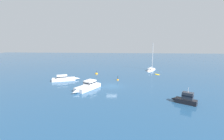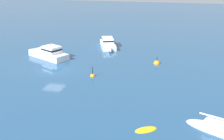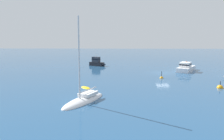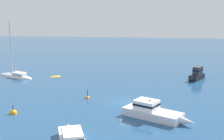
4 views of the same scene
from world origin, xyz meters
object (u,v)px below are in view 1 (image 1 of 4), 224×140
Objects in this scene: powerboat at (186,99)px; tender at (157,74)px; launch at (64,78)px; ketch at (151,70)px; cabin_cruiser at (88,86)px; channel_buoy at (118,80)px; mooring_buoy at (96,74)px.

powerboat reaches higher than tender.
launch is 0.75× the size of ketch.
cabin_cruiser is 0.80× the size of ketch.
launch is 30.74m from powerboat.
powerboat is at bearing -141.96° from channel_buoy.
powerboat is 20.39m from channel_buoy.
launch is at bearing 95.10° from channel_buoy.
cabin_cruiser is 15.94m from mooring_buoy.
channel_buoy reaches higher than mooring_buoy.
powerboat is at bearing 146.43° from tender.
launch is 5.33× the size of mooring_buoy.
cabin_cruiser reaches higher than tender.
channel_buoy is (8.53, -6.55, -0.69)m from cabin_cruiser.
tender is (-6.71, -0.76, -0.12)m from ketch.
powerboat is 23.97m from tender.
cabin_cruiser is 29.21m from ketch.
launch reaches higher than tender.
mooring_buoy is (23.44, 19.44, -0.85)m from powerboat.
ketch is at bearing -68.29° from mooring_buoy.
launch is (7.24, 7.86, -0.09)m from cabin_cruiser.
tender is 14.38m from channel_buoy.
ketch is (15.90, -25.67, -0.49)m from launch.
mooring_buoy is (-0.52, 18.90, 0.00)m from tender.
channel_buoy is (1.29, -14.41, -0.60)m from launch.
mooring_buoy reaches higher than tender.
mooring_buoy is (15.92, 0.33, -0.71)m from cabin_cruiser.
cabin_cruiser is 10.78m from channel_buoy.
cabin_cruiser is at bearing 142.49° from channel_buoy.
powerboat reaches higher than mooring_buoy.
cabin_cruiser is 5.29× the size of channel_buoy.
cabin_cruiser is 10.69m from launch.
launch is 3.39× the size of tender.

